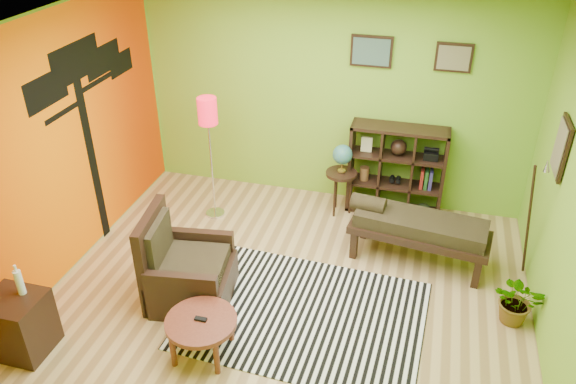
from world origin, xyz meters
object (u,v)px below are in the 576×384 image
(armchair, at_px, (185,273))
(potted_plant, at_px, (517,305))
(cube_shelf, at_px, (397,171))
(side_cabinet, at_px, (19,324))
(globe_table, at_px, (342,162))
(bench, at_px, (416,226))
(coffee_table, at_px, (201,324))
(floor_lamp, at_px, (208,122))

(armchair, xyz_separation_m, potted_plant, (3.32, 0.50, -0.10))
(cube_shelf, bearing_deg, potted_plant, -52.09)
(side_cabinet, relative_size, globe_table, 0.95)
(cube_shelf, height_order, bench, cube_shelf)
(side_cabinet, distance_m, cube_shelf, 4.60)
(coffee_table, relative_size, floor_lamp, 0.41)
(floor_lamp, distance_m, potted_plant, 3.95)
(coffee_table, xyz_separation_m, side_cabinet, (-1.65, -0.39, -0.04))
(floor_lamp, bearing_deg, potted_plant, -16.64)
(floor_lamp, relative_size, globe_table, 1.66)
(armchair, distance_m, side_cabinet, 1.61)
(coffee_table, height_order, cube_shelf, cube_shelf)
(floor_lamp, xyz_separation_m, potted_plant, (3.63, -1.09, -1.10))
(floor_lamp, distance_m, globe_table, 1.73)
(armchair, distance_m, potted_plant, 3.36)
(armchair, distance_m, globe_table, 2.45)
(coffee_table, distance_m, floor_lamp, 2.60)
(bench, relative_size, potted_plant, 3.04)
(side_cabinet, bearing_deg, cube_shelf, 47.28)
(armchair, relative_size, bench, 0.62)
(bench, bearing_deg, floor_lamp, 172.95)
(side_cabinet, distance_m, globe_table, 4.01)
(armchair, height_order, floor_lamp, floor_lamp)
(armchair, xyz_separation_m, globe_table, (1.26, 2.06, 0.43))
(cube_shelf, bearing_deg, bench, -72.39)
(floor_lamp, height_order, cube_shelf, floor_lamp)
(side_cabinet, bearing_deg, bench, 34.49)
(coffee_table, distance_m, cube_shelf, 3.33)
(bench, height_order, potted_plant, bench)
(floor_lamp, bearing_deg, globe_table, 16.90)
(coffee_table, distance_m, potted_plant, 3.09)
(floor_lamp, height_order, globe_table, floor_lamp)
(side_cabinet, relative_size, bench, 0.57)
(cube_shelf, bearing_deg, side_cabinet, -132.72)
(coffee_table, height_order, armchair, armchair)
(floor_lamp, bearing_deg, coffee_table, -71.11)
(globe_table, relative_size, bench, 0.60)
(bench, bearing_deg, potted_plant, -35.80)
(coffee_table, distance_m, side_cabinet, 1.70)
(armchair, height_order, cube_shelf, cube_shelf)
(side_cabinet, relative_size, potted_plant, 1.74)
(floor_lamp, xyz_separation_m, bench, (2.57, -0.32, -0.85))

